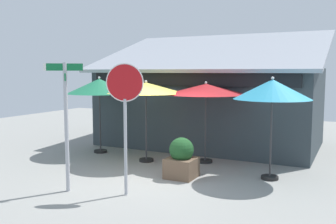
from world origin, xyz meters
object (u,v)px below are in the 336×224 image
Objects in this scene: patio_umbrella_teal_far_right at (272,90)px; sidewalk_planter at (181,159)px; patio_umbrella_crimson_right at (206,90)px; street_sign_post at (66,114)px; patio_umbrella_forest_green_left at (99,87)px; stop_sign at (125,103)px; patio_umbrella_mustard_center at (146,89)px.

sidewalk_planter is (-2.08, -0.88, -1.79)m from patio_umbrella_teal_far_right.
street_sign_post is at bearing -114.85° from patio_umbrella_crimson_right.
patio_umbrella_forest_green_left is at bearing -175.82° from patio_umbrella_crimson_right.
stop_sign is 3.63m from patio_umbrella_crimson_right.
stop_sign is at bearing -46.19° from patio_umbrella_forest_green_left.
stop_sign reaches higher than sidewalk_planter.
patio_umbrella_forest_green_left is 1.03× the size of patio_umbrella_mustard_center.
patio_umbrella_teal_far_right reaches higher than patio_umbrella_crimson_right.
street_sign_post is 5.02m from patio_umbrella_teal_far_right.
patio_umbrella_mustard_center is at bearing 111.68° from stop_sign.
patio_umbrella_crimson_right is at bearing 91.07° from sidewalk_planter.
stop_sign reaches higher than patio_umbrella_teal_far_right.
street_sign_post is 1.20× the size of patio_umbrella_crimson_right.
patio_umbrella_crimson_right is (3.69, 0.27, -0.04)m from patio_umbrella_forest_green_left.
patio_umbrella_mustard_center is (2.03, -0.41, -0.01)m from patio_umbrella_forest_green_left.
patio_umbrella_teal_far_right is at bearing 37.76° from street_sign_post.
stop_sign is at bearing -97.88° from patio_umbrella_crimson_right.
patio_umbrella_teal_far_right is (3.95, 3.06, 0.49)m from street_sign_post.
stop_sign is at bearing -134.19° from patio_umbrella_teal_far_right.
patio_umbrella_mustard_center is at bearing -157.78° from patio_umbrella_crimson_right.
sidewalk_planter is (1.87, 2.17, -1.30)m from street_sign_post.
patio_umbrella_teal_far_right is at bearing -3.51° from patio_umbrella_mustard_center.
street_sign_post is 1.12× the size of patio_umbrella_teal_far_right.
patio_umbrella_crimson_right is 2.30m from patio_umbrella_teal_far_right.
patio_umbrella_teal_far_right is at bearing -6.28° from patio_umbrella_forest_green_left.
stop_sign is 4.61m from patio_umbrella_forest_green_left.
patio_umbrella_mustard_center is 2.67m from sidewalk_planter.
street_sign_post is 1.14× the size of patio_umbrella_forest_green_left.
sidewalk_planter is (0.03, -1.79, -1.71)m from patio_umbrella_crimson_right.
sidewalk_planter is (0.53, 1.80, -1.58)m from stop_sign.
patio_umbrella_teal_far_right is 2.88m from sidewalk_planter.
stop_sign is 2.45m from sidewalk_planter.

